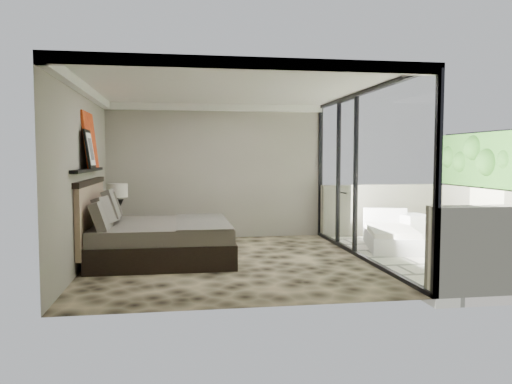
{
  "coord_description": "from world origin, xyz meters",
  "views": [
    {
      "loc": [
        -0.79,
        -7.97,
        1.7
      ],
      "look_at": [
        0.52,
        0.4,
        1.11
      ],
      "focal_mm": 35.0,
      "sensor_mm": 36.0,
      "label": 1
    }
  ],
  "objects": [
    {
      "name": "ceiling",
      "position": [
        0.0,
        0.0,
        2.79
      ],
      "size": [
        4.5,
        5.0,
        0.02
      ],
      "primitive_type": "cube",
      "color": "silver",
      "rests_on": "back_wall"
    },
    {
      "name": "back_wall",
      "position": [
        0.0,
        2.49,
        1.4
      ],
      "size": [
        4.5,
        0.02,
        2.8
      ],
      "primitive_type": "cube",
      "color": "gray",
      "rests_on": "floor"
    },
    {
      "name": "table_lamp",
      "position": [
        -1.93,
        1.73,
        0.96
      ],
      "size": [
        0.37,
        0.37,
        0.68
      ],
      "color": "black",
      "rests_on": "nightstand"
    },
    {
      "name": "framed_print",
      "position": [
        -2.14,
        0.03,
        1.82
      ],
      "size": [
        0.11,
        0.5,
        0.6
      ],
      "primitive_type": "cube",
      "rotation": [
        0.0,
        -0.14,
        0.0
      ],
      "color": "black",
      "rests_on": "picture_ledge"
    },
    {
      "name": "nightstand",
      "position": [
        -1.98,
        1.73,
        0.24
      ],
      "size": [
        0.55,
        0.55,
        0.47
      ],
      "primitive_type": "cube",
      "rotation": [
        0.0,
        0.0,
        -0.19
      ],
      "color": "black",
      "rests_on": "floor"
    },
    {
      "name": "floor",
      "position": [
        0.0,
        0.0,
        0.0
      ],
      "size": [
        5.0,
        5.0,
        0.0
      ],
      "primitive_type": "plane",
      "color": "black",
      "rests_on": "ground"
    },
    {
      "name": "lounger",
      "position": [
        3.15,
        0.83,
        0.21
      ],
      "size": [
        1.27,
        1.88,
        0.67
      ],
      "rotation": [
        0.0,
        0.0,
        -0.26
      ],
      "color": "silver",
      "rests_on": "terrace_slab"
    },
    {
      "name": "ottoman",
      "position": [
        3.88,
        1.4,
        0.28
      ],
      "size": [
        0.65,
        0.65,
        0.55
      ],
      "primitive_type": "cube",
      "rotation": [
        0.0,
        0.0,
        0.19
      ],
      "color": "white",
      "rests_on": "terrace_slab"
    },
    {
      "name": "glass_wall",
      "position": [
        2.25,
        0.0,
        1.4
      ],
      "size": [
        0.08,
        5.0,
        2.8
      ],
      "primitive_type": "cube",
      "color": "white",
      "rests_on": "floor"
    },
    {
      "name": "left_wall",
      "position": [
        -2.24,
        0.0,
        1.4
      ],
      "size": [
        0.02,
        5.0,
        2.8
      ],
      "primitive_type": "cube",
      "color": "gray",
      "rests_on": "floor"
    },
    {
      "name": "abstract_canvas",
      "position": [
        -2.19,
        0.41,
        1.97
      ],
      "size": [
        0.13,
        0.9,
        0.9
      ],
      "primitive_type": "cube",
      "rotation": [
        0.0,
        -0.1,
        0.0
      ],
      "color": "#C26210",
      "rests_on": "picture_ledge"
    },
    {
      "name": "picture_ledge",
      "position": [
        -2.18,
        0.1,
        1.5
      ],
      "size": [
        0.12,
        2.2,
        0.05
      ],
      "primitive_type": "cube",
      "color": "black",
      "rests_on": "left_wall"
    },
    {
      "name": "terrace_slab",
      "position": [
        3.75,
        0.0,
        -0.06
      ],
      "size": [
        3.0,
        5.0,
        0.12
      ],
      "primitive_type": "cube",
      "color": "beige",
      "rests_on": "ground"
    },
    {
      "name": "bed",
      "position": [
        -1.17,
        0.37,
        0.37
      ],
      "size": [
        2.31,
        2.23,
        1.28
      ],
      "color": "black",
      "rests_on": "floor"
    }
  ]
}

